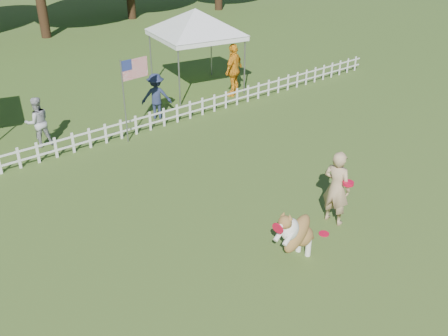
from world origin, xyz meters
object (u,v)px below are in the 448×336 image
dog (298,233)px  canopy_tent_right (196,51)px  spectator_b (156,96)px  frisbee_on_turf (324,234)px  spectator_a (38,122)px  handler (336,188)px  spectator_c (234,70)px  flag_pole (124,102)px

dog → canopy_tent_right: canopy_tent_right is taller
dog → spectator_b: spectator_b is taller
dog → frisbee_on_turf: 1.26m
frisbee_on_turf → spectator_b: size_ratio=0.15×
frisbee_on_turf → spectator_a: (-2.94, 8.07, 0.72)m
handler → spectator_a: (-3.47, 7.86, -0.11)m
handler → frisbee_on_turf: (-0.53, -0.21, -0.83)m
frisbee_on_turf → spectator_c: spectator_c is taller
dog → spectator_c: spectator_c is taller
frisbee_on_turf → flag_pole: size_ratio=0.09×
spectator_a → spectator_b: spectator_b is taller
dog → spectator_b: size_ratio=0.84×
spectator_a → frisbee_on_turf: bearing=114.5°
handler → dog: size_ratio=1.36×
frisbee_on_turf → spectator_b: (0.80, 7.76, 0.73)m
handler → spectator_a: 8.59m
canopy_tent_right → spectator_a: 6.61m
dog → flag_pole: (0.21, 6.95, 0.60)m
flag_pole → spectator_b: flag_pole is taller
spectator_c → dog: bearing=34.3°
handler → flag_pole: bearing=1.8°
flag_pole → spectator_b: 2.01m
frisbee_on_turf → canopy_tent_right: canopy_tent_right is taller
dog → frisbee_on_turf: (1.08, 0.21, -0.61)m
spectator_a → handler: bearing=118.3°
canopy_tent_right → flag_pole: bearing=-139.9°
frisbee_on_turf → flag_pole: 6.90m
handler → canopy_tent_right: bearing=-28.6°
dog → frisbee_on_turf: bearing=1.2°
frisbee_on_turf → dog: bearing=-169.1°
spectator_b → spectator_c: (3.36, 0.14, 0.20)m
spectator_b → spectator_c: size_ratio=0.79×
canopy_tent_right → spectator_b: (-2.72, -1.51, -0.70)m
handler → flag_pole: size_ratio=0.69×
dog → flag_pole: flag_pole is taller
canopy_tent_right → flag_pole: 5.06m
handler → flag_pole: flag_pole is taller
flag_pole → spectator_a: flag_pole is taller
frisbee_on_turf → spectator_b: bearing=84.1°
handler → canopy_tent_right: size_ratio=0.58×
handler → spectator_a: handler is taller
spectator_b → canopy_tent_right: bearing=-117.5°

